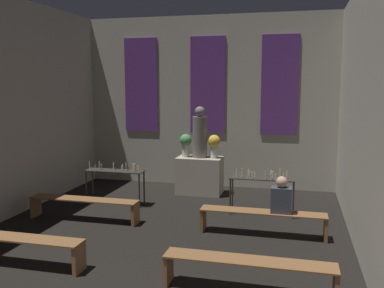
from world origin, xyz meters
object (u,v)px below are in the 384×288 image
pew_second_right (248,268)px  pew_back_right (262,217)px  statue (200,134)px  candle_rack_right (262,183)px  candle_rack_left (115,175)px  pew_back_left (84,204)px  flower_vase_right (214,144)px  pew_second_left (13,244)px  flower_vase_left (186,143)px  person_seated (281,197)px  altar (200,175)px

pew_second_right → pew_back_right: same height
statue → candle_rack_right: (1.67, -1.40, -0.82)m
candle_rack_left → pew_back_left: candle_rack_left is taller
flower_vase_right → candle_rack_right: size_ratio=0.42×
candle_rack_left → pew_back_right: size_ratio=0.60×
pew_second_left → pew_back_right: bearing=31.9°
statue → flower_vase_left: statue is taller
statue → pew_back_right: 3.42m
candle_rack_left → person_seated: bearing=-18.5°
flower_vase_right → pew_second_right: 5.18m
pew_second_right → flower_vase_left: bearing=113.8°
pew_second_right → person_seated: person_seated is taller
statue → pew_second_right: bearing=-69.9°
flower_vase_left → pew_second_right: flower_vase_left is taller
pew_second_right → pew_back_left: bearing=148.1°
candle_rack_right → person_seated: (0.44, -1.26, 0.06)m
person_seated → flower_vase_left: bearing=132.9°
flower_vase_left → candle_rack_left: size_ratio=0.42×
pew_second_left → pew_second_right: 3.58m
altar → flower_vase_left: size_ratio=1.95×
pew_back_left → pew_back_right: 3.58m
statue → pew_back_left: bearing=-123.9°
flower_vase_left → pew_back_right: flower_vase_left is taller
flower_vase_left → flower_vase_right: size_ratio=1.00×
candle_rack_left → statue: bearing=40.2°
flower_vase_right → candle_rack_left: bearing=-145.2°
candle_rack_right → altar: bearing=140.0°
altar → pew_second_left: (-1.79, -4.89, -0.13)m
flower_vase_left → flower_vase_right: same height
candle_rack_left → candle_rack_right: bearing=0.0°
pew_second_left → flower_vase_right: bearing=66.2°
pew_back_left → pew_back_right: same height
altar → pew_second_right: 5.21m
pew_back_left → pew_second_right: bearing=-31.9°
candle_rack_right → pew_back_right: (0.12, -1.26, -0.34)m
candle_rack_left → pew_second_left: 3.51m
flower_vase_right → pew_back_right: size_ratio=0.25×
pew_back_right → pew_second_right: bearing=-90.0°
candle_rack_left → person_seated: 3.98m
flower_vase_right → pew_back_right: 3.17m
flower_vase_right → candle_rack_left: (-2.02, -1.40, -0.60)m
statue → pew_second_right: size_ratio=0.56×
candle_rack_left → pew_second_left: bearing=-92.1°
flower_vase_right → pew_second_right: bearing=-73.7°
candle_rack_right → flower_vase_right: bearing=133.0°
altar → pew_second_left: altar is taller
statue → flower_vase_left: bearing=180.0°
pew_second_right → person_seated: size_ratio=3.41×
pew_second_left → pew_back_left: same height
statue → flower_vase_right: (0.36, 0.00, -0.23)m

